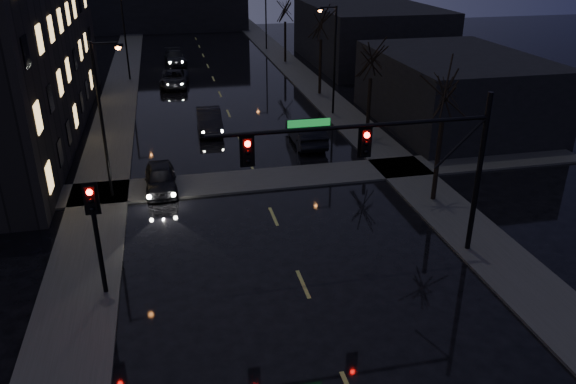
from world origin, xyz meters
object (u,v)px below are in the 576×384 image
oncoming_car_d (175,57)px  oncoming_car_a (161,178)px  oncoming_car_b (209,120)px  oncoming_car_c (174,79)px  lead_car (306,131)px

oncoming_car_d → oncoming_car_a: bearing=-97.5°
oncoming_car_a → oncoming_car_d: (2.00, 33.25, 0.05)m
oncoming_car_d → oncoming_car_b: bearing=-90.5°
oncoming_car_a → oncoming_car_d: bearing=85.2°
oncoming_car_a → oncoming_car_d: oncoming_car_d is taller
oncoming_car_a → oncoming_car_d: size_ratio=0.80×
oncoming_car_b → oncoming_car_c: bearing=99.3°
oncoming_car_a → oncoming_car_b: size_ratio=0.86×
oncoming_car_a → oncoming_car_c: 23.37m
lead_car → oncoming_car_d: bearing=-73.7°
oncoming_car_a → lead_car: 10.96m
oncoming_car_a → oncoming_car_c: size_ratio=0.78×
oncoming_car_a → lead_car: size_ratio=0.79×
oncoming_car_c → lead_car: bearing=-60.2°
oncoming_car_a → lead_car: bearing=29.4°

